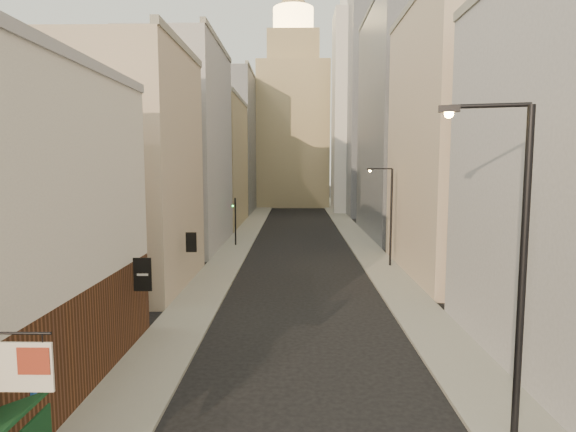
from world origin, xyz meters
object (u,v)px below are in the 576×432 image
at_px(white_tower, 356,105).
at_px(streetlamp_near, 514,252).
at_px(clock_tower, 293,118).
at_px(streetlamp_mid, 389,211).
at_px(traffic_light_left, 235,211).

relative_size(white_tower, streetlamp_near, 4.05).
height_order(clock_tower, streetlamp_mid, clock_tower).
bearing_deg(streetlamp_near, clock_tower, 108.99).
distance_m(white_tower, streetlamp_mid, 47.85).
relative_size(clock_tower, streetlamp_mid, 5.51).
height_order(clock_tower, streetlamp_near, clock_tower).
bearing_deg(clock_tower, streetlamp_mid, -82.28).
bearing_deg(streetlamp_near, streetlamp_mid, 101.80).
bearing_deg(traffic_light_left, streetlamp_mid, 141.90).
xyz_separation_m(clock_tower, white_tower, (11.00, -14.00, 0.97)).
bearing_deg(traffic_light_left, clock_tower, -99.35).
relative_size(streetlamp_near, traffic_light_left, 2.05).
bearing_deg(streetlamp_mid, streetlamp_near, -93.85).
bearing_deg(white_tower, streetlamp_mid, -93.64).
bearing_deg(white_tower, traffic_light_left, -114.88).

